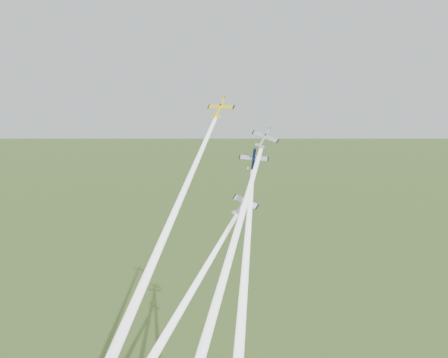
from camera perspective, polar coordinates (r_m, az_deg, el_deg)
plane_yellow at (r=150.51m, az=-0.42°, el=7.21°), size 8.22×6.40×7.07m
smoke_trail_yellow at (r=135.06m, az=-6.25°, el=-6.14°), size 3.56×49.29×56.46m
plane_navy at (r=137.75m, az=3.02°, el=2.00°), size 8.73×8.14×6.64m
smoke_trail_navy at (r=123.26m, az=1.98°, el=-11.55°), size 19.01×40.18×48.56m
plane_silver_right at (r=133.72m, az=4.12°, el=4.20°), size 7.69×6.00×7.47m
smoke_trail_silver_right at (r=117.90m, az=-0.65°, el=-12.03°), size 8.26×50.37×57.75m
plane_silver_low at (r=134.21m, az=2.02°, el=-2.47°), size 10.78×8.63×8.34m
smoke_trail_silver_low at (r=129.97m, az=-5.27°, el=-14.46°), size 15.96×38.90×46.04m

